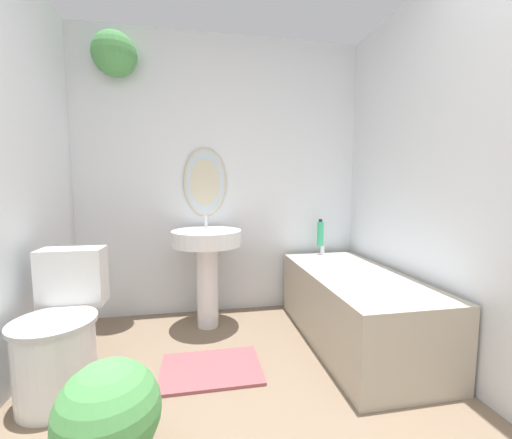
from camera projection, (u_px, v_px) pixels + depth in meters
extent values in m
cube|color=silver|center=(223.00, 177.00, 2.77)|extent=(2.56, 0.06, 2.40)
ellipsoid|color=beige|center=(205.00, 182.00, 2.70)|extent=(0.36, 0.02, 0.58)
ellipsoid|color=silver|center=(205.00, 182.00, 2.70)|extent=(0.32, 0.01, 0.54)
cylinder|color=#9E6042|center=(114.00, 44.00, 2.39)|extent=(0.15, 0.15, 0.08)
sphere|color=#4C934C|center=(114.00, 54.00, 2.40)|extent=(0.33, 0.33, 0.33)
cube|color=silver|center=(457.00, 172.00, 1.80)|extent=(0.06, 2.50, 2.40)
cylinder|color=white|center=(56.00, 363.00, 1.62)|extent=(0.38, 0.38, 0.42)
cylinder|color=silver|center=(53.00, 322.00, 1.60)|extent=(0.41, 0.41, 0.02)
cube|color=white|center=(73.00, 277.00, 1.85)|extent=(0.35, 0.17, 0.34)
cylinder|color=white|center=(207.00, 286.00, 2.50)|extent=(0.17, 0.17, 0.66)
cylinder|color=white|center=(207.00, 238.00, 2.46)|extent=(0.55, 0.55, 0.12)
cylinder|color=silver|center=(206.00, 222.00, 2.59)|extent=(0.02, 0.02, 0.10)
cube|color=#B2A893|center=(354.00, 307.00, 2.26)|extent=(0.65, 1.40, 0.50)
cube|color=white|center=(355.00, 275.00, 2.24)|extent=(0.55, 1.30, 0.04)
cylinder|color=silver|center=(322.00, 251.00, 2.82)|extent=(0.04, 0.04, 0.08)
cylinder|color=#38B275|center=(320.00, 234.00, 2.82)|extent=(0.06, 0.06, 0.22)
cylinder|color=black|center=(321.00, 220.00, 2.81)|extent=(0.03, 0.03, 0.02)
sphere|color=#4C934C|center=(109.00, 412.00, 1.16)|extent=(0.38, 0.38, 0.38)
cube|color=#934C51|center=(211.00, 369.00, 1.91)|extent=(0.60, 0.42, 0.02)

